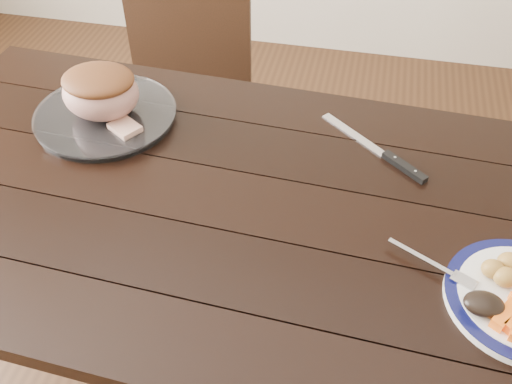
% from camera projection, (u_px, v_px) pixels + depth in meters
% --- Properties ---
extents(ground, '(4.00, 4.00, 0.00)m').
position_uv_depth(ground, '(232.00, 372.00, 1.74)').
color(ground, '#472B16').
rests_on(ground, ground).
extents(dining_table, '(1.64, 0.98, 0.75)m').
position_uv_depth(dining_table, '(223.00, 226.00, 1.29)').
color(dining_table, black).
rests_on(dining_table, ground).
extents(chair_far, '(0.47, 0.48, 0.93)m').
position_uv_depth(chair_far, '(187.00, 83.00, 1.95)').
color(chair_far, black).
rests_on(chair_far, ground).
extents(serving_platter, '(0.34, 0.34, 0.02)m').
position_uv_depth(serving_platter, '(106.00, 117.00, 1.42)').
color(serving_platter, white).
rests_on(serving_platter, dining_table).
extents(roasted_potatoes, '(0.07, 0.08, 0.04)m').
position_uv_depth(roasted_potatoes, '(503.00, 269.00, 1.03)').
color(roasted_potatoes, gold).
rests_on(roasted_potatoes, dinner_plate).
extents(dark_mushroom, '(0.07, 0.05, 0.03)m').
position_uv_depth(dark_mushroom, '(484.00, 304.00, 0.98)').
color(dark_mushroom, black).
rests_on(dark_mushroom, dinner_plate).
extents(fork, '(0.17, 0.10, 0.00)m').
position_uv_depth(fork, '(437.00, 267.00, 1.06)').
color(fork, silver).
rests_on(fork, dinner_plate).
extents(roast_joint, '(0.19, 0.16, 0.12)m').
position_uv_depth(roast_joint, '(101.00, 93.00, 1.37)').
color(roast_joint, tan).
rests_on(roast_joint, serving_platter).
extents(cut_slice, '(0.09, 0.08, 0.02)m').
position_uv_depth(cut_slice, '(125.00, 128.00, 1.36)').
color(cut_slice, tan).
rests_on(cut_slice, serving_platter).
extents(carving_knife, '(0.26, 0.22, 0.01)m').
position_uv_depth(carving_knife, '(391.00, 158.00, 1.31)').
color(carving_knife, silver).
rests_on(carving_knife, dining_table).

